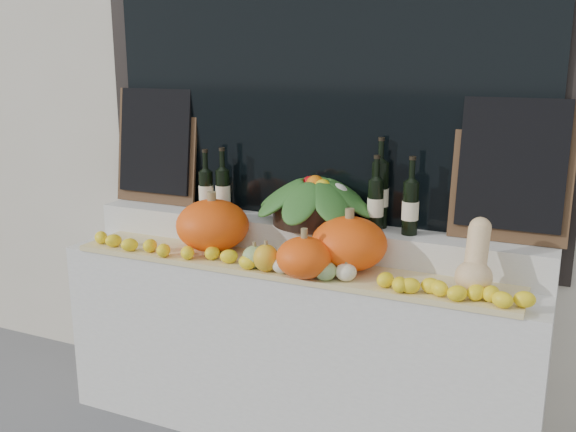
% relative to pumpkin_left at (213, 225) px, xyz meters
% --- Properties ---
extents(display_sill, '(2.30, 0.55, 0.88)m').
position_rel_pumpkin_left_xyz_m(display_sill, '(0.40, 0.07, -0.59)').
color(display_sill, silver).
rests_on(display_sill, ground).
extents(rear_tier, '(2.30, 0.25, 0.16)m').
position_rel_pumpkin_left_xyz_m(rear_tier, '(0.40, 0.22, -0.07)').
color(rear_tier, silver).
rests_on(rear_tier, display_sill).
extents(straw_bedding, '(2.10, 0.32, 0.02)m').
position_rel_pumpkin_left_xyz_m(straw_bedding, '(0.40, -0.06, -0.14)').
color(straw_bedding, tan).
rests_on(straw_bedding, display_sill).
extents(pumpkin_left, '(0.43, 0.43, 0.25)m').
position_rel_pumpkin_left_xyz_m(pumpkin_left, '(0.00, 0.00, 0.00)').
color(pumpkin_left, '#FF560D').
rests_on(pumpkin_left, straw_bedding).
extents(pumpkin_right, '(0.35, 0.35, 0.24)m').
position_rel_pumpkin_left_xyz_m(pumpkin_right, '(0.70, 0.00, -0.01)').
color(pumpkin_right, '#FF560D').
rests_on(pumpkin_right, straw_bedding).
extents(pumpkin_center, '(0.32, 0.32, 0.18)m').
position_rel_pumpkin_left_xyz_m(pumpkin_center, '(0.56, -0.18, -0.04)').
color(pumpkin_center, '#FF560D').
rests_on(pumpkin_center, straw_bedding).
extents(butternut_squash, '(0.15, 0.21, 0.29)m').
position_rel_pumpkin_left_xyz_m(butternut_squash, '(1.25, -0.05, -0.00)').
color(butternut_squash, '#E7BD88').
rests_on(butternut_squash, straw_bedding).
extents(decorative_gourds, '(0.53, 0.14, 0.14)m').
position_rel_pumpkin_left_xyz_m(decorative_gourds, '(0.46, -0.16, -0.08)').
color(decorative_gourds, '#2E6B20').
rests_on(decorative_gourds, straw_bedding).
extents(lemon_heap, '(2.20, 0.16, 0.06)m').
position_rel_pumpkin_left_xyz_m(lemon_heap, '(0.40, -0.17, -0.09)').
color(lemon_heap, yellow).
rests_on(lemon_heap, straw_bedding).
extents(produce_bowl, '(0.62, 0.62, 0.25)m').
position_rel_pumpkin_left_xyz_m(produce_bowl, '(0.45, 0.20, 0.13)').
color(produce_bowl, black).
rests_on(produce_bowl, rear_tier).
extents(wine_bottle_far_left, '(0.08, 0.08, 0.32)m').
position_rel_pumpkin_left_xyz_m(wine_bottle_far_left, '(-0.16, 0.20, 0.12)').
color(wine_bottle_far_left, black).
rests_on(wine_bottle_far_left, rear_tier).
extents(wine_bottle_near_left, '(0.08, 0.08, 0.34)m').
position_rel_pumpkin_left_xyz_m(wine_bottle_near_left, '(-0.06, 0.21, 0.13)').
color(wine_bottle_near_left, black).
rests_on(wine_bottle_near_left, rear_tier).
extents(wine_bottle_tall, '(0.08, 0.08, 0.42)m').
position_rel_pumpkin_left_xyz_m(wine_bottle_tall, '(0.75, 0.27, 0.17)').
color(wine_bottle_tall, black).
rests_on(wine_bottle_tall, rear_tier).
extents(wine_bottle_near_right, '(0.08, 0.08, 0.35)m').
position_rel_pumpkin_left_xyz_m(wine_bottle_near_right, '(0.75, 0.22, 0.13)').
color(wine_bottle_near_right, black).
rests_on(wine_bottle_near_right, rear_tier).
extents(wine_bottle_far_right, '(0.08, 0.08, 0.36)m').
position_rel_pumpkin_left_xyz_m(wine_bottle_far_right, '(0.91, 0.20, 0.14)').
color(wine_bottle_far_right, black).
rests_on(wine_bottle_far_right, rear_tier).
extents(chalkboard_left, '(0.50, 0.11, 0.62)m').
position_rel_pumpkin_left_xyz_m(chalkboard_left, '(-0.52, 0.28, 0.33)').
color(chalkboard_left, '#4C331E').
rests_on(chalkboard_left, rear_tier).
extents(chalkboard_right, '(0.50, 0.11, 0.62)m').
position_rel_pumpkin_left_xyz_m(chalkboard_right, '(1.32, 0.28, 0.33)').
color(chalkboard_right, '#4C331E').
rests_on(chalkboard_right, rear_tier).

